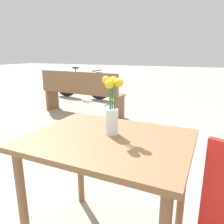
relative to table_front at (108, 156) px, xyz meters
The scene contains 4 objects.
table_front is the anchor object (origin of this frame).
flower_vase 0.26m from the table_front, 88.80° to the left, with size 0.12×0.12×0.33m.
bench_middle 3.14m from the table_front, 125.23° to the left, with size 1.77×0.49×0.85m.
bicycle 4.84m from the table_front, 123.64° to the left, with size 1.75×0.44×0.83m.
Camera 1 is at (0.49, -1.03, 1.18)m, focal length 35.00 mm.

